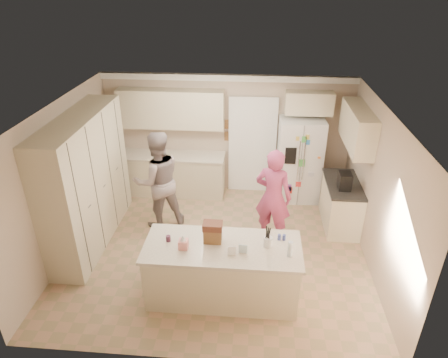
# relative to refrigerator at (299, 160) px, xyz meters

# --- Properties ---
(floor) EXTENTS (5.20, 4.60, 0.02)m
(floor) POSITION_rel_refrigerator_xyz_m (-1.55, -2.01, -0.91)
(floor) COLOR tan
(floor) RESTS_ON ground
(ceiling) EXTENTS (5.20, 4.60, 0.02)m
(ceiling) POSITION_rel_refrigerator_xyz_m (-1.55, -2.01, 1.71)
(ceiling) COLOR white
(ceiling) RESTS_ON wall_back
(wall_back) EXTENTS (5.20, 0.02, 2.60)m
(wall_back) POSITION_rel_refrigerator_xyz_m (-1.55, 0.30, 0.40)
(wall_back) COLOR #C0AB94
(wall_back) RESTS_ON ground
(wall_front) EXTENTS (5.20, 0.02, 2.60)m
(wall_front) POSITION_rel_refrigerator_xyz_m (-1.55, -4.32, 0.40)
(wall_front) COLOR #C0AB94
(wall_front) RESTS_ON ground
(wall_left) EXTENTS (0.02, 4.60, 2.60)m
(wall_left) POSITION_rel_refrigerator_xyz_m (-4.16, -2.01, 0.40)
(wall_left) COLOR #C0AB94
(wall_left) RESTS_ON ground
(wall_right) EXTENTS (0.02, 4.60, 2.60)m
(wall_right) POSITION_rel_refrigerator_xyz_m (1.06, -2.01, 0.40)
(wall_right) COLOR #C0AB94
(wall_right) RESTS_ON ground
(crown_back) EXTENTS (5.20, 0.08, 0.12)m
(crown_back) POSITION_rel_refrigerator_xyz_m (-1.55, 0.25, 1.63)
(crown_back) COLOR white
(crown_back) RESTS_ON wall_back
(pantry_bank) EXTENTS (0.60, 2.60, 2.35)m
(pantry_bank) POSITION_rel_refrigerator_xyz_m (-3.85, -1.81, 0.28)
(pantry_bank) COLOR beige
(pantry_bank) RESTS_ON floor
(back_base_cab) EXTENTS (2.20, 0.60, 0.88)m
(back_base_cab) POSITION_rel_refrigerator_xyz_m (-2.70, -0.01, -0.46)
(back_base_cab) COLOR beige
(back_base_cab) RESTS_ON floor
(back_countertop) EXTENTS (2.24, 0.63, 0.04)m
(back_countertop) POSITION_rel_refrigerator_xyz_m (-2.70, -0.02, 0.00)
(back_countertop) COLOR #EDE3C7
(back_countertop) RESTS_ON back_base_cab
(back_upper_cab) EXTENTS (2.20, 0.35, 0.80)m
(back_upper_cab) POSITION_rel_refrigerator_xyz_m (-2.70, 0.11, 1.00)
(back_upper_cab) COLOR beige
(back_upper_cab) RESTS_ON wall_back
(doorway_opening) EXTENTS (0.90, 0.06, 2.10)m
(doorway_opening) POSITION_rel_refrigerator_xyz_m (-1.00, 0.27, 0.15)
(doorway_opening) COLOR black
(doorway_opening) RESTS_ON floor
(doorway_casing) EXTENTS (1.02, 0.03, 2.22)m
(doorway_casing) POSITION_rel_refrigerator_xyz_m (-1.00, 0.23, 0.15)
(doorway_casing) COLOR white
(doorway_casing) RESTS_ON floor
(wall_frame_upper) EXTENTS (0.15, 0.02, 0.20)m
(wall_frame_upper) POSITION_rel_refrigerator_xyz_m (-1.53, 0.26, 0.65)
(wall_frame_upper) COLOR brown
(wall_frame_upper) RESTS_ON wall_back
(wall_frame_lower) EXTENTS (0.15, 0.02, 0.20)m
(wall_frame_lower) POSITION_rel_refrigerator_xyz_m (-1.53, 0.26, 0.38)
(wall_frame_lower) COLOR brown
(wall_frame_lower) RESTS_ON wall_back
(refrigerator) EXTENTS (0.92, 0.73, 1.80)m
(refrigerator) POSITION_rel_refrigerator_xyz_m (0.00, 0.00, 0.00)
(refrigerator) COLOR white
(refrigerator) RESTS_ON floor
(fridge_seam) EXTENTS (0.02, 0.02, 1.78)m
(fridge_seam) POSITION_rel_refrigerator_xyz_m (0.00, -0.36, 0.00)
(fridge_seam) COLOR gray
(fridge_seam) RESTS_ON refrigerator
(fridge_dispenser) EXTENTS (0.22, 0.03, 0.35)m
(fridge_dispenser) POSITION_rel_refrigerator_xyz_m (-0.22, -0.37, 0.25)
(fridge_dispenser) COLOR black
(fridge_dispenser) RESTS_ON refrigerator
(fridge_handle_l) EXTENTS (0.02, 0.02, 0.85)m
(fridge_handle_l) POSITION_rel_refrigerator_xyz_m (-0.05, -0.37, 0.15)
(fridge_handle_l) COLOR silver
(fridge_handle_l) RESTS_ON refrigerator
(fridge_handle_r) EXTENTS (0.02, 0.02, 0.85)m
(fridge_handle_r) POSITION_rel_refrigerator_xyz_m (0.05, -0.37, 0.15)
(fridge_handle_r) COLOR silver
(fridge_handle_r) RESTS_ON refrigerator
(over_fridge_cab) EXTENTS (0.95, 0.35, 0.45)m
(over_fridge_cab) POSITION_rel_refrigerator_xyz_m (0.10, 0.11, 1.20)
(over_fridge_cab) COLOR beige
(over_fridge_cab) RESTS_ON wall_back
(right_base_cab) EXTENTS (0.60, 1.20, 0.88)m
(right_base_cab) POSITION_rel_refrigerator_xyz_m (0.75, -1.01, -0.46)
(right_base_cab) COLOR beige
(right_base_cab) RESTS_ON floor
(right_countertop) EXTENTS (0.63, 1.24, 0.04)m
(right_countertop) POSITION_rel_refrigerator_xyz_m (0.74, -1.01, 0.00)
(right_countertop) COLOR #2D2B28
(right_countertop) RESTS_ON right_base_cab
(right_upper_cab) EXTENTS (0.35, 1.50, 0.70)m
(right_upper_cab) POSITION_rel_refrigerator_xyz_m (0.88, -0.81, 1.05)
(right_upper_cab) COLOR beige
(right_upper_cab) RESTS_ON wall_right
(coffee_maker) EXTENTS (0.22, 0.28, 0.30)m
(coffee_maker) POSITION_rel_refrigerator_xyz_m (0.70, -1.21, 0.17)
(coffee_maker) COLOR black
(coffee_maker) RESTS_ON right_countertop
(island_base) EXTENTS (2.20, 0.90, 0.88)m
(island_base) POSITION_rel_refrigerator_xyz_m (-1.35, -3.11, -0.46)
(island_base) COLOR beige
(island_base) RESTS_ON floor
(island_top) EXTENTS (2.28, 0.96, 0.05)m
(island_top) POSITION_rel_refrigerator_xyz_m (-1.35, -3.11, 0.00)
(island_top) COLOR #EDE3C7
(island_top) RESTS_ON island_base
(utensil_crock) EXTENTS (0.13, 0.13, 0.15)m
(utensil_crock) POSITION_rel_refrigerator_xyz_m (-0.70, -3.06, 0.10)
(utensil_crock) COLOR white
(utensil_crock) RESTS_ON island_top
(tissue_box) EXTENTS (0.13, 0.13, 0.14)m
(tissue_box) POSITION_rel_refrigerator_xyz_m (-1.90, -3.21, 0.10)
(tissue_box) COLOR pink
(tissue_box) RESTS_ON island_top
(tissue_plume) EXTENTS (0.08, 0.08, 0.08)m
(tissue_plume) POSITION_rel_refrigerator_xyz_m (-1.90, -3.21, 0.20)
(tissue_plume) COLOR white
(tissue_plume) RESTS_ON tissue_box
(dollhouse_body) EXTENTS (0.26, 0.18, 0.22)m
(dollhouse_body) POSITION_rel_refrigerator_xyz_m (-1.50, -3.01, 0.14)
(dollhouse_body) COLOR brown
(dollhouse_body) RESTS_ON island_top
(dollhouse_roof) EXTENTS (0.28, 0.20, 0.10)m
(dollhouse_roof) POSITION_rel_refrigerator_xyz_m (-1.50, -3.01, 0.30)
(dollhouse_roof) COLOR #592D1E
(dollhouse_roof) RESTS_ON dollhouse_body
(jam_jar) EXTENTS (0.07, 0.07, 0.09)m
(jam_jar) POSITION_rel_refrigerator_xyz_m (-2.15, -3.06, 0.07)
(jam_jar) COLOR #59263F
(jam_jar) RESTS_ON island_top
(greeting_card_a) EXTENTS (0.12, 0.06, 0.16)m
(greeting_card_a) POSITION_rel_refrigerator_xyz_m (-1.20, -3.31, 0.11)
(greeting_card_a) COLOR white
(greeting_card_a) RESTS_ON island_top
(greeting_card_b) EXTENTS (0.12, 0.05, 0.16)m
(greeting_card_b) POSITION_rel_refrigerator_xyz_m (-1.05, -3.26, 0.11)
(greeting_card_b) COLOR silver
(greeting_card_b) RESTS_ON island_top
(water_bottle) EXTENTS (0.07, 0.07, 0.24)m
(water_bottle) POSITION_rel_refrigerator_xyz_m (-0.40, -3.26, 0.14)
(water_bottle) COLOR silver
(water_bottle) RESTS_ON island_top
(shaker_salt) EXTENTS (0.05, 0.05, 0.09)m
(shaker_salt) POSITION_rel_refrigerator_xyz_m (-0.53, -2.89, 0.07)
(shaker_salt) COLOR #4654A5
(shaker_salt) RESTS_ON island_top
(shaker_pepper) EXTENTS (0.05, 0.05, 0.09)m
(shaker_pepper) POSITION_rel_refrigerator_xyz_m (-0.46, -2.89, 0.07)
(shaker_pepper) COLOR #4654A5
(shaker_pepper) RESTS_ON island_top
(teen_boy) EXTENTS (1.17, 1.08, 1.92)m
(teen_boy) POSITION_rel_refrigerator_xyz_m (-2.72, -1.28, 0.06)
(teen_boy) COLOR gray
(teen_boy) RESTS_ON floor
(teen_girl) EXTENTS (0.76, 0.62, 1.80)m
(teen_girl) POSITION_rel_refrigerator_xyz_m (-0.58, -1.60, 0.00)
(teen_girl) COLOR #C53C6C
(teen_girl) RESTS_ON floor
(fridge_magnets) EXTENTS (0.76, 0.02, 1.44)m
(fridge_magnets) POSITION_rel_refrigerator_xyz_m (0.00, -0.36, 0.00)
(fridge_magnets) COLOR tan
(fridge_magnets) RESTS_ON refrigerator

